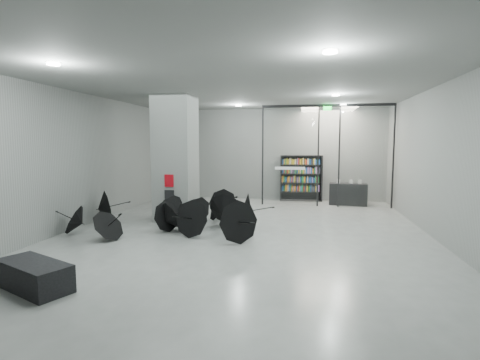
% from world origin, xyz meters
% --- Properties ---
extents(room, '(14.00, 14.02, 4.01)m').
position_xyz_m(room, '(0.00, 0.00, 2.84)').
color(room, slate).
rests_on(room, ground).
extents(column, '(1.20, 1.20, 4.00)m').
position_xyz_m(column, '(-2.50, 2.00, 2.00)').
color(column, slate).
rests_on(column, ground).
extents(fire_cabinet, '(0.28, 0.04, 0.38)m').
position_xyz_m(fire_cabinet, '(-2.50, 1.38, 1.35)').
color(fire_cabinet, '#A50A07').
rests_on(fire_cabinet, column).
extents(info_panel, '(0.30, 0.03, 0.42)m').
position_xyz_m(info_panel, '(-2.50, 1.38, 0.85)').
color(info_panel, black).
rests_on(info_panel, column).
extents(exit_sign, '(0.30, 0.06, 0.15)m').
position_xyz_m(exit_sign, '(2.40, 5.30, 3.82)').
color(exit_sign, '#0CE533').
rests_on(exit_sign, room).
extents(glass_partition, '(5.06, 0.08, 4.00)m').
position_xyz_m(glass_partition, '(2.39, 5.50, 2.18)').
color(glass_partition, silver).
rests_on(glass_partition, ground).
extents(bench, '(1.61, 1.16, 0.47)m').
position_xyz_m(bench, '(-2.92, -3.88, 0.24)').
color(bench, black).
rests_on(bench, ground).
extents(bookshelf, '(1.82, 0.50, 1.98)m').
position_xyz_m(bookshelf, '(1.43, 6.75, 0.99)').
color(bookshelf, black).
rests_on(bookshelf, ground).
extents(shop_counter, '(1.52, 0.73, 0.88)m').
position_xyz_m(shop_counter, '(3.34, 6.02, 0.44)').
color(shop_counter, black).
rests_on(shop_counter, ground).
extents(umbrella_cluster, '(5.71, 4.29, 1.30)m').
position_xyz_m(umbrella_cluster, '(-1.69, 0.82, 0.30)').
color(umbrella_cluster, black).
rests_on(umbrella_cluster, ground).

